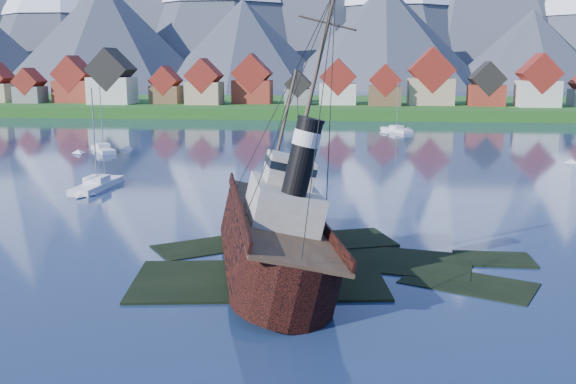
# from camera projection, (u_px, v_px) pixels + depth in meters

# --- Properties ---
(ground) EXTENTS (1400.00, 1400.00, 0.00)m
(ground) POSITION_uv_depth(u_px,v_px,m) (303.00, 273.00, 48.04)
(ground) COLOR #1B2A4B
(ground) RESTS_ON ground
(shoal) EXTENTS (31.71, 21.24, 1.14)m
(shoal) POSITION_uv_depth(u_px,v_px,m) (327.00, 270.00, 50.02)
(shoal) COLOR black
(shoal) RESTS_ON ground
(shore_bank) EXTENTS (600.00, 80.00, 3.20)m
(shore_bank) POSITION_uv_depth(u_px,v_px,m) (345.00, 110.00, 213.75)
(shore_bank) COLOR #184C15
(shore_bank) RESTS_ON ground
(seawall) EXTENTS (600.00, 2.50, 2.00)m
(seawall) POSITION_uv_depth(u_px,v_px,m) (343.00, 120.00, 176.71)
(seawall) COLOR #3F3D38
(seawall) RESTS_ON ground
(town) EXTENTS (250.96, 16.69, 17.30)m
(town) POSITION_uv_depth(u_px,v_px,m) (237.00, 85.00, 198.05)
(town) COLOR maroon
(town) RESTS_ON ground
(tugboat_wreck) EXTENTS (6.47, 27.89, 22.10)m
(tugboat_wreck) POSITION_uv_depth(u_px,v_px,m) (268.00, 229.00, 49.94)
(tugboat_wreck) COLOR black
(tugboat_wreck) RESTS_ON ground
(sailboat_a) EXTENTS (3.12, 10.82, 13.09)m
(sailboat_a) POSITION_uv_depth(u_px,v_px,m) (97.00, 186.00, 80.55)
(sailboat_a) COLOR silver
(sailboat_a) RESTS_ON ground
(sailboat_c) EXTENTS (7.26, 9.13, 12.17)m
(sailboat_c) POSITION_uv_depth(u_px,v_px,m) (103.00, 150.00, 114.14)
(sailboat_c) COLOR silver
(sailboat_c) RESTS_ON ground
(sailboat_e) EXTENTS (7.04, 10.19, 11.82)m
(sailboat_e) POSITION_uv_depth(u_px,v_px,m) (397.00, 131.00, 147.20)
(sailboat_e) COLOR silver
(sailboat_e) RESTS_ON ground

